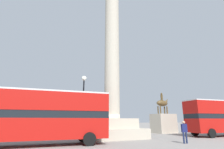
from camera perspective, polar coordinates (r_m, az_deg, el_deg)
The scene contains 7 objects.
ground_plane at distance 20.50m, azimuth 0.00°, elevation -19.97°, with size 200.00×200.00×0.00m, color gray.
monument_column at distance 21.23m, azimuth 0.00°, elevation 1.35°, with size 6.09×6.09×24.48m.
bus_a at distance 26.42m, azimuth 32.50°, elevation -11.46°, with size 10.26×3.48×4.24m.
bus_b at distance 15.17m, azimuth -22.12°, elevation -12.07°, with size 10.57×3.49×4.16m.
equestrian_statue at distance 28.83m, azimuth 16.45°, elevation -14.47°, with size 3.61×2.73×6.12m.
street_lamp at distance 17.78m, azimuth -9.38°, elevation -7.99°, with size 0.49×0.49×6.30m.
pedestrian_near_lamp at distance 16.79m, azimuth 22.55°, elevation -16.49°, with size 0.51×0.29×1.83m.
Camera 1 is at (-8.33, -18.63, 1.90)m, focal length 28.00 mm.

